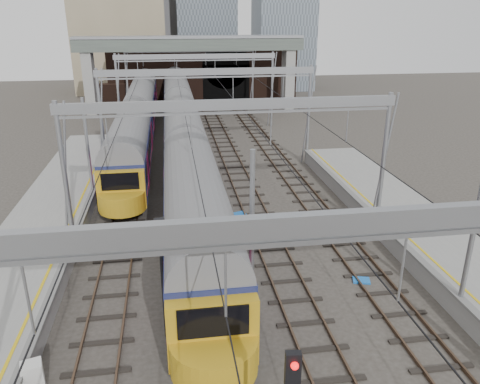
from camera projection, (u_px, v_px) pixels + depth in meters
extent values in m
plane|color=#38332D|center=(260.00, 339.00, 18.02)|extent=(160.00, 160.00, 0.00)
cube|color=slate|center=(50.00, 297.00, 18.82)|extent=(0.35, 55.00, 0.12)
cube|color=gold|center=(37.00, 297.00, 18.73)|extent=(0.12, 55.00, 0.01)
cube|color=#4C3828|center=(117.00, 202.00, 30.91)|extent=(0.08, 80.00, 0.16)
cube|color=#4C3828|center=(140.00, 201.00, 31.11)|extent=(0.08, 80.00, 0.16)
cube|color=black|center=(129.00, 202.00, 31.04)|extent=(2.40, 80.00, 0.14)
cube|color=#4C3828|center=(178.00, 199.00, 31.47)|extent=(0.08, 80.00, 0.16)
cube|color=#4C3828|center=(200.00, 197.00, 31.67)|extent=(0.08, 80.00, 0.16)
cube|color=black|center=(189.00, 199.00, 31.60)|extent=(2.40, 80.00, 0.14)
cube|color=#4C3828|center=(237.00, 195.00, 32.03)|extent=(0.08, 80.00, 0.16)
cube|color=#4C3828|center=(258.00, 194.00, 32.23)|extent=(0.08, 80.00, 0.16)
cube|color=black|center=(247.00, 196.00, 32.16)|extent=(2.40, 80.00, 0.14)
cube|color=#4C3828|center=(294.00, 192.00, 32.59)|extent=(0.08, 80.00, 0.16)
cube|color=#4C3828|center=(314.00, 191.00, 32.79)|extent=(0.08, 80.00, 0.16)
cube|color=black|center=(304.00, 193.00, 32.72)|extent=(2.40, 80.00, 0.14)
cube|color=gray|center=(320.00, 224.00, 9.77)|extent=(16.80, 0.28, 0.50)
cylinder|color=gray|center=(66.00, 183.00, 22.84)|extent=(0.24, 0.24, 8.00)
cylinder|color=gray|center=(383.00, 167.00, 25.14)|extent=(0.24, 0.24, 8.00)
cube|color=gray|center=(231.00, 104.00, 22.71)|extent=(16.80, 0.28, 0.50)
cylinder|color=gray|center=(101.00, 122.00, 35.78)|extent=(0.24, 0.24, 8.00)
cylinder|color=gray|center=(309.00, 115.00, 38.07)|extent=(0.24, 0.24, 8.00)
cube|color=gray|center=(207.00, 72.00, 35.65)|extent=(16.80, 0.28, 0.50)
cylinder|color=gray|center=(118.00, 93.00, 48.72)|extent=(0.24, 0.24, 8.00)
cylinder|color=gray|center=(272.00, 90.00, 51.01)|extent=(0.24, 0.24, 8.00)
cube|color=gray|center=(196.00, 56.00, 48.58)|extent=(16.80, 0.28, 0.50)
cylinder|color=gray|center=(127.00, 79.00, 59.80)|extent=(0.24, 0.24, 8.00)
cylinder|color=gray|center=(253.00, 76.00, 62.10)|extent=(0.24, 0.24, 8.00)
cube|color=gray|center=(190.00, 49.00, 59.67)|extent=(16.80, 0.28, 0.50)
cube|color=black|center=(121.00, 121.00, 29.09)|extent=(0.03, 80.00, 0.03)
cube|color=black|center=(186.00, 119.00, 29.65)|extent=(0.03, 80.00, 0.03)
cube|color=black|center=(248.00, 117.00, 30.20)|extent=(0.03, 80.00, 0.03)
cube|color=black|center=(308.00, 115.00, 30.76)|extent=(0.03, 80.00, 0.03)
cube|color=black|center=(204.00, 70.00, 64.75)|extent=(26.00, 2.00, 9.00)
cube|color=black|center=(226.00, 84.00, 64.90)|extent=(6.50, 0.10, 5.20)
cylinder|color=black|center=(226.00, 65.00, 63.98)|extent=(6.50, 0.10, 6.50)
cube|color=black|center=(116.00, 95.00, 63.21)|extent=(6.00, 1.50, 3.00)
cube|color=gray|center=(90.00, 80.00, 57.32)|extent=(1.20, 2.50, 8.20)
cube|color=gray|center=(288.00, 77.00, 60.81)|extent=(1.20, 2.50, 8.20)
cube|color=#566159|center=(191.00, 45.00, 57.61)|extent=(28.00, 3.00, 1.40)
cube|color=gray|center=(190.00, 37.00, 57.29)|extent=(28.00, 3.00, 0.30)
cube|color=tan|center=(120.00, 19.00, 73.69)|extent=(14.00, 12.00, 22.00)
cube|color=gray|center=(171.00, 30.00, 88.46)|extent=(18.00, 14.00, 18.00)
cube|color=black|center=(181.00, 134.00, 47.46)|extent=(2.33, 69.09, 0.70)
cube|color=#16214D|center=(180.00, 114.00, 46.76)|extent=(2.97, 69.09, 2.65)
cylinder|color=slate|center=(179.00, 101.00, 46.29)|extent=(2.91, 68.59, 2.91)
cube|color=black|center=(180.00, 110.00, 46.61)|extent=(2.99, 67.89, 0.80)
cube|color=#CD4052|center=(180.00, 122.00, 47.02)|extent=(2.99, 68.09, 0.13)
cube|color=#BA8D17|center=(213.00, 335.00, 14.73)|extent=(2.91, 0.60, 2.45)
cube|color=black|center=(213.00, 322.00, 14.35)|extent=(2.23, 0.08, 1.06)
cube|color=black|center=(142.00, 126.00, 50.62)|extent=(2.22, 49.33, 0.70)
cube|color=#16214D|center=(141.00, 109.00, 49.94)|extent=(2.83, 49.33, 2.53)
cylinder|color=slate|center=(140.00, 97.00, 49.49)|extent=(2.77, 48.83, 2.77)
cube|color=black|center=(141.00, 105.00, 49.80)|extent=(2.85, 48.13, 0.76)
cube|color=#CD4052|center=(142.00, 115.00, 50.19)|extent=(2.85, 48.33, 0.12)
cube|color=#BA8D17|center=(121.00, 190.00, 27.05)|extent=(2.77, 0.60, 2.33)
cube|color=black|center=(120.00, 182.00, 26.67)|extent=(2.12, 0.08, 1.01)
cylinder|color=black|center=(163.00, 281.00, 17.31)|extent=(0.16, 0.16, 4.92)
cube|color=black|center=(160.00, 230.00, 16.38)|extent=(0.39, 0.25, 0.92)
sphere|color=red|center=(159.00, 227.00, 16.20)|extent=(0.18, 0.18, 0.18)
cube|color=black|center=(293.00, 369.00, 10.16)|extent=(0.36, 0.21, 0.90)
sphere|color=red|center=(295.00, 366.00, 9.97)|extent=(0.18, 0.18, 0.18)
cube|color=silver|center=(34.00, 380.00, 15.10)|extent=(0.77, 0.69, 1.30)
cube|color=blue|center=(217.00, 244.00, 25.27)|extent=(0.99, 0.75, 0.11)
cube|color=blue|center=(238.00, 214.00, 29.06)|extent=(1.05, 0.88, 0.10)
cube|color=blue|center=(361.00, 280.00, 21.88)|extent=(0.90, 0.74, 0.09)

